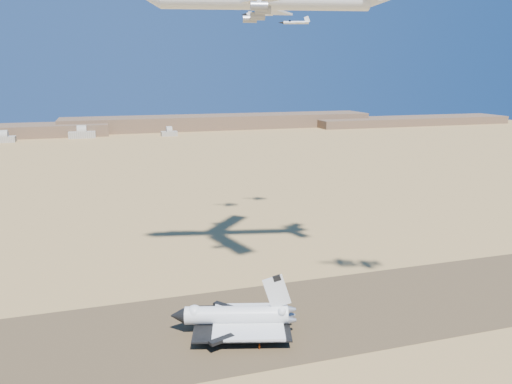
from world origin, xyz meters
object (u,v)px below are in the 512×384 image
object	(u,v)px
chase_jet_c	(259,14)
chase_jet_d	(295,22)
crew_a	(265,340)
crew_c	(262,340)
shuttle	(235,317)
crew_b	(260,346)

from	to	relation	value
chase_jet_c	chase_jet_d	xyz separation A→B (m)	(20.03, 10.09, -1.79)
crew_a	crew_c	xyz separation A→B (m)	(-0.60, 0.11, 0.17)
shuttle	chase_jet_c	world-z (taller)	chase_jet_c
crew_a	chase_jet_c	world-z (taller)	chase_jet_c
shuttle	crew_b	size ratio (longest dim) A/B	21.52
shuttle	chase_jet_d	world-z (taller)	chase_jet_d
crew_a	shuttle	bearing A→B (deg)	52.71
crew_c	chase_jet_d	distance (m)	143.60
crew_c	chase_jet_d	bearing A→B (deg)	-80.69
crew_b	chase_jet_c	world-z (taller)	chase_jet_c
shuttle	chase_jet_c	bearing A→B (deg)	83.54
crew_b	crew_c	distance (m)	3.38
shuttle	chase_jet_d	size ratio (longest dim) A/B	2.67
shuttle	chase_jet_d	xyz separation A→B (m)	(52.02, 89.51, 90.78)
crew_a	chase_jet_c	distance (m)	132.90
crew_b	chase_jet_d	size ratio (longest dim) A/B	0.12
crew_a	crew_b	bearing A→B (deg)	155.11
shuttle	crew_c	size ratio (longest dim) A/B	19.11
chase_jet_d	shuttle	bearing A→B (deg)	-101.07
shuttle	chase_jet_d	distance (m)	137.69
shuttle	crew_c	bearing A→B (deg)	-39.57
shuttle	crew_b	world-z (taller)	shuttle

